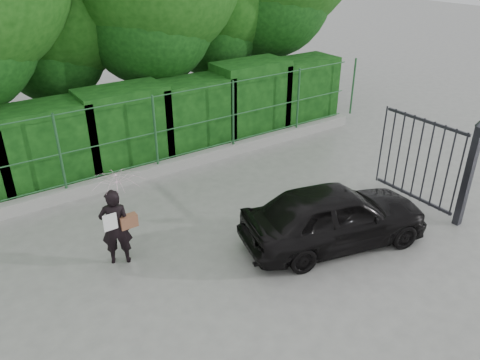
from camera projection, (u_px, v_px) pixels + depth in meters
ground at (247, 271)px, 8.50m from camera, size 80.00×80.00×0.00m
kerb at (144, 173)px, 11.73m from camera, size 14.00×0.25×0.30m
fence at (148, 132)px, 11.36m from camera, size 14.13×0.06×1.80m
hedge at (131, 128)px, 12.16m from camera, size 14.20×1.20×2.24m
gate at (448, 165)px, 9.73m from camera, size 0.22×2.33×2.36m
woman at (118, 204)px, 8.31m from camera, size 0.97×0.99×1.79m
car at (335, 215)px, 9.03m from camera, size 3.92×2.32×1.25m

